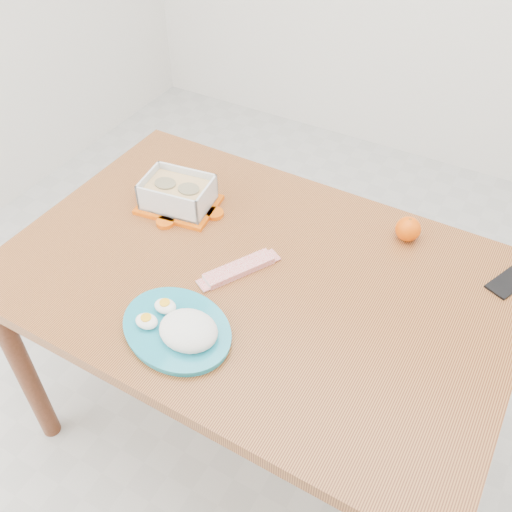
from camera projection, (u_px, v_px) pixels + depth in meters
The scene contains 7 objects.
ground at pixel (287, 390), 2.11m from camera, with size 3.50×3.50×0.00m, color #B7B7B2.
dining_table at pixel (256, 295), 1.56m from camera, with size 1.34×0.90×0.75m.
food_container at pixel (178, 194), 1.67m from camera, with size 0.24×0.20×0.09m.
orange_fruit at pixel (408, 229), 1.57m from camera, with size 0.07×0.07×0.07m, color #FF5405.
rice_plate at pixel (180, 328), 1.33m from camera, with size 0.35×0.35×0.08m.
candy_bar at pixel (239, 269), 1.50m from camera, with size 0.19×0.05×0.02m, color red.
smartphone at pixel (508, 283), 1.47m from camera, with size 0.06×0.12×0.01m, color black.
Camera 1 is at (0.48, -1.09, 1.82)m, focal length 40.00 mm.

